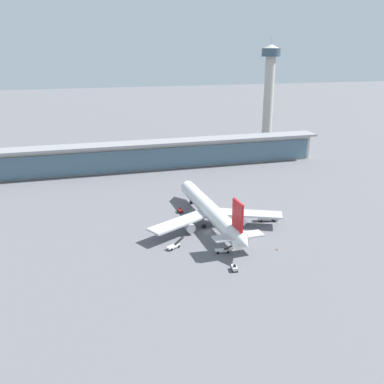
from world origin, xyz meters
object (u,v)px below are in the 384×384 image
object	(u,v)px
safety_cone_charlie	(277,249)
service_truck_by_tail_white	(223,250)
service_truck_near_nose_grey	(267,217)
service_truck_mid_apron_white	(174,246)
safety_cone_bravo	(219,250)
service_truck_under_wing_white	(234,268)
service_truck_on_taxiway_red	(180,210)
safety_cone_alpha	(232,248)
airliner_on_stand	(211,211)
control_tower	(269,87)

from	to	relation	value
safety_cone_charlie	service_truck_by_tail_white	bearing A→B (deg)	169.71
service_truck_near_nose_grey	service_truck_mid_apron_white	xyz separation A→B (m)	(-39.08, -12.58, -0.88)
safety_cone_bravo	safety_cone_charlie	distance (m)	18.70
service_truck_mid_apron_white	service_truck_under_wing_white	bearing A→B (deg)	-54.20
service_truck_near_nose_grey	service_truck_on_taxiway_red	xyz separation A→B (m)	(-29.27, 17.49, -0.82)
service_truck_under_wing_white	service_truck_on_taxiway_red	world-z (taller)	same
safety_cone_alpha	safety_cone_bravo	world-z (taller)	same
airliner_on_stand	service_truck_mid_apron_white	world-z (taller)	airliner_on_stand
service_truck_near_nose_grey	safety_cone_charlie	bearing A→B (deg)	-107.42
service_truck_near_nose_grey	service_truck_on_taxiway_red	world-z (taller)	service_truck_near_nose_grey
service_truck_near_nose_grey	safety_cone_alpha	world-z (taller)	service_truck_near_nose_grey
service_truck_on_taxiway_red	safety_cone_alpha	size ratio (longest dim) A/B	4.17
airliner_on_stand	service_truck_under_wing_white	size ratio (longest dim) A/B	21.33
service_truck_under_wing_white	control_tower	bearing A→B (deg)	61.59
service_truck_on_taxiway_red	safety_cone_bravo	size ratio (longest dim) A/B	4.17
service_truck_on_taxiway_red	safety_cone_charlie	bearing A→B (deg)	-61.41
service_truck_near_nose_grey	control_tower	size ratio (longest dim) A/B	0.11
airliner_on_stand	service_truck_near_nose_grey	size ratio (longest dim) A/B	8.67
safety_cone_charlie	safety_cone_bravo	bearing A→B (deg)	165.58
service_truck_by_tail_white	control_tower	distance (m)	168.04
service_truck_under_wing_white	safety_cone_alpha	size ratio (longest dim) A/B	4.44
service_truck_mid_apron_white	control_tower	xyz separation A→B (m)	(96.71, 134.50, 37.15)
service_truck_by_tail_white	safety_cone_bravo	bearing A→B (deg)	114.79
service_truck_under_wing_white	service_truck_mid_apron_white	distance (m)	23.39
control_tower	safety_cone_charlie	size ratio (longest dim) A/B	99.34
service_truck_under_wing_white	service_truck_by_tail_white	bearing A→B (deg)	86.30
airliner_on_stand	service_truck_by_tail_white	world-z (taller)	airliner_on_stand
service_truck_near_nose_grey	control_tower	xyz separation A→B (m)	(57.63, 121.92, 36.26)
service_truck_on_taxiway_red	service_truck_near_nose_grey	bearing A→B (deg)	-30.86
safety_cone_alpha	safety_cone_bravo	bearing A→B (deg)	-178.10
service_truck_near_nose_grey	control_tower	bearing A→B (deg)	64.70
airliner_on_stand	service_truck_on_taxiway_red	size ratio (longest dim) A/B	22.72
service_truck_by_tail_white	service_truck_under_wing_white	bearing A→B (deg)	-93.70
safety_cone_charlie	service_truck_near_nose_grey	bearing A→B (deg)	72.58
airliner_on_stand	safety_cone_charlie	world-z (taller)	airliner_on_stand
service_truck_by_tail_white	safety_cone_alpha	xyz separation A→B (m)	(3.76, 1.64, -0.49)
service_truck_by_tail_white	airliner_on_stand	bearing A→B (deg)	81.92
service_truck_near_nose_grey	service_truck_mid_apron_white	size ratio (longest dim) A/B	1.16
service_truck_under_wing_white	safety_cone_charlie	size ratio (longest dim) A/B	4.44
service_truck_under_wing_white	safety_cone_charlie	distance (m)	20.11
control_tower	safety_cone_charlie	distance (m)	163.15
service_truck_under_wing_white	service_truck_mid_apron_white	bearing A→B (deg)	125.80
service_truck_near_nose_grey	safety_cone_charlie	distance (m)	24.12
safety_cone_alpha	safety_cone_bravo	distance (m)	4.45
safety_cone_bravo	service_truck_under_wing_white	bearing A→B (deg)	-90.30
service_truck_near_nose_grey	service_truck_on_taxiway_red	size ratio (longest dim) A/B	2.62
airliner_on_stand	service_truck_mid_apron_white	size ratio (longest dim) A/B	10.04
airliner_on_stand	service_truck_under_wing_white	bearing A→B (deg)	-96.56
service_truck_mid_apron_white	service_truck_by_tail_white	distance (m)	16.15
safety_cone_charlie	service_truck_mid_apron_white	bearing A→B (deg)	161.93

